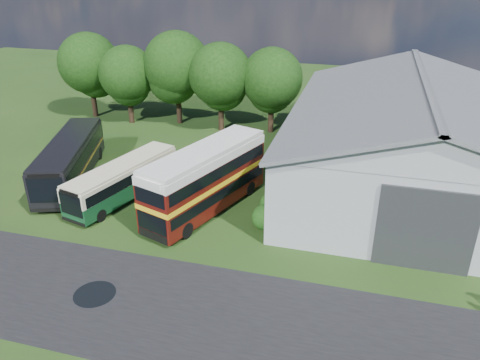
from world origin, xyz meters
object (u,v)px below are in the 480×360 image
(storage_shed, at_px, (416,131))
(bus_dark_single, at_px, (70,159))
(bus_green_single, at_px, (123,180))
(bus_maroon_double, at_px, (206,180))

(storage_shed, xyz_separation_m, bus_dark_single, (-25.76, -6.84, -2.42))
(bus_dark_single, bearing_deg, bus_green_single, -36.25)
(storage_shed, xyz_separation_m, bus_green_single, (-20.25, -8.56, -2.73))
(storage_shed, distance_m, bus_green_single, 22.15)
(storage_shed, relative_size, bus_maroon_double, 2.26)
(bus_maroon_double, relative_size, bus_dark_single, 0.91)
(bus_green_single, bearing_deg, bus_maroon_double, 13.04)
(storage_shed, bearing_deg, bus_maroon_double, -147.79)
(storage_shed, distance_m, bus_maroon_double, 16.46)
(bus_green_single, bearing_deg, storage_shed, 37.36)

